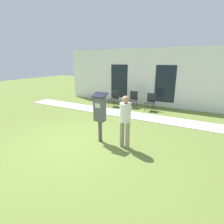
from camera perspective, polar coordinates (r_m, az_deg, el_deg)
The scene contains 8 objects.
ground_plane at distance 5.76m, azimuth -11.95°, elevation -9.91°, with size 40.00×40.00×0.00m, color olive.
sidewalk at distance 8.63m, azimuth 3.79°, elevation -0.54°, with size 12.00×1.10×0.02m.
building_facade at distance 10.55m, azimuth 9.64°, elevation 11.15°, with size 10.00×0.26×3.20m.
parking_meter at distance 5.43m, azimuth -4.02°, elevation 0.29°, with size 0.44×0.31×1.59m.
person_standing at distance 5.06m, azimuth 4.31°, elevation -1.97°, with size 0.32×0.32×1.58m.
outdoor_chair_left at distance 10.00m, azimuth 0.69°, elevation 4.91°, with size 0.44×0.44×0.90m.
outdoor_chair_middle at distance 9.82m, azimuth 6.89°, elevation 4.58°, with size 0.44×0.44×0.90m.
outdoor_chair_right at distance 9.32m, azimuth 12.46°, elevation 3.68°, with size 0.44×0.44×0.90m.
Camera 1 is at (3.46, -3.86, 2.52)m, focal length 28.00 mm.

